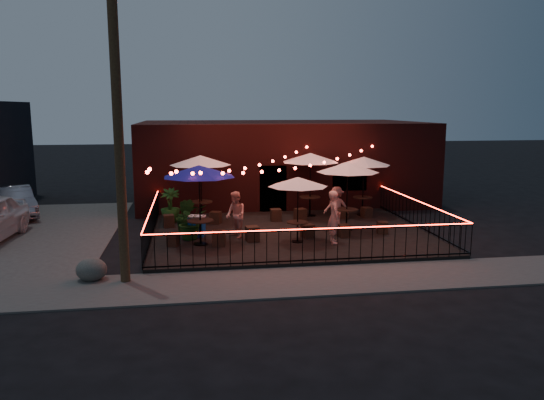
{
  "coord_description": "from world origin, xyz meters",
  "views": [
    {
      "loc": [
        -3.54,
        -16.87,
        4.7
      ],
      "look_at": [
        -0.62,
        2.27,
        1.33
      ],
      "focal_mm": 35.0,
      "sensor_mm": 36.0,
      "label": 1
    }
  ],
  "objects_px": {
    "utility_pole": "(118,135)",
    "cooler": "(197,226)",
    "boulder": "(92,270)",
    "cafe_table_2": "(298,183)",
    "cafe_table_4": "(348,168)",
    "cafe_table_5": "(364,162)",
    "cafe_table_3": "(310,159)",
    "cafe_table_0": "(199,172)",
    "cafe_table_1": "(200,161)"
  },
  "relations": [
    {
      "from": "utility_pole",
      "to": "cooler",
      "type": "xyz_separation_m",
      "value": [
        1.99,
        4.42,
        -3.47
      ]
    },
    {
      "from": "utility_pole",
      "to": "boulder",
      "type": "distance_m",
      "value": 3.79
    },
    {
      "from": "cafe_table_2",
      "to": "cafe_table_4",
      "type": "relative_size",
      "value": 0.79
    },
    {
      "from": "cafe_table_5",
      "to": "utility_pole",
      "type": "bearing_deg",
      "value": -141.33
    },
    {
      "from": "cafe_table_2",
      "to": "cafe_table_3",
      "type": "distance_m",
      "value": 4.53
    },
    {
      "from": "cafe_table_3",
      "to": "boulder",
      "type": "bearing_deg",
      "value": -137.18
    },
    {
      "from": "cafe_table_3",
      "to": "cafe_table_0",
      "type": "bearing_deg",
      "value": -138.65
    },
    {
      "from": "cafe_table_5",
      "to": "cooler",
      "type": "distance_m",
      "value": 7.88
    },
    {
      "from": "cafe_table_5",
      "to": "boulder",
      "type": "relative_size",
      "value": 2.94
    },
    {
      "from": "cafe_table_1",
      "to": "cafe_table_3",
      "type": "bearing_deg",
      "value": 6.27
    },
    {
      "from": "utility_pole",
      "to": "boulder",
      "type": "height_order",
      "value": "utility_pole"
    },
    {
      "from": "cafe_table_4",
      "to": "boulder",
      "type": "relative_size",
      "value": 3.29
    },
    {
      "from": "cafe_table_0",
      "to": "cooler",
      "type": "xyz_separation_m",
      "value": [
        -0.11,
        1.16,
        -2.07
      ]
    },
    {
      "from": "utility_pole",
      "to": "cafe_table_5",
      "type": "xyz_separation_m",
      "value": [
        9.08,
        7.27,
        -1.56
      ]
    },
    {
      "from": "cafe_table_2",
      "to": "cafe_table_5",
      "type": "height_order",
      "value": "cafe_table_5"
    },
    {
      "from": "cafe_table_3",
      "to": "cafe_table_4",
      "type": "xyz_separation_m",
      "value": [
        0.78,
        -2.8,
        -0.11
      ]
    },
    {
      "from": "utility_pole",
      "to": "boulder",
      "type": "xyz_separation_m",
      "value": [
        -0.92,
        0.25,
        -3.66
      ]
    },
    {
      "from": "utility_pole",
      "to": "cafe_table_5",
      "type": "relative_size",
      "value": 3.15
    },
    {
      "from": "cafe_table_3",
      "to": "cafe_table_5",
      "type": "xyz_separation_m",
      "value": [
        2.28,
        -0.13,
        -0.16
      ]
    },
    {
      "from": "cafe_table_0",
      "to": "cafe_table_2",
      "type": "bearing_deg",
      "value": -2.59
    },
    {
      "from": "cafe_table_0",
      "to": "utility_pole",
      "type": "bearing_deg",
      "value": -122.71
    },
    {
      "from": "boulder",
      "to": "cafe_table_1",
      "type": "bearing_deg",
      "value": 64.77
    },
    {
      "from": "cafe_table_1",
      "to": "cafe_table_2",
      "type": "xyz_separation_m",
      "value": [
        3.19,
        -3.79,
        -0.41
      ]
    },
    {
      "from": "cafe_table_1",
      "to": "cooler",
      "type": "xyz_separation_m",
      "value": [
        -0.22,
        -2.48,
        -2.08
      ]
    },
    {
      "from": "utility_pole",
      "to": "cooler",
      "type": "relative_size",
      "value": 10.59
    },
    {
      "from": "utility_pole",
      "to": "cooler",
      "type": "height_order",
      "value": "utility_pole"
    },
    {
      "from": "cafe_table_1",
      "to": "cafe_table_3",
      "type": "relative_size",
      "value": 0.9
    },
    {
      "from": "cafe_table_0",
      "to": "cooler",
      "type": "distance_m",
      "value": 2.38
    },
    {
      "from": "cafe_table_0",
      "to": "cooler",
      "type": "relative_size",
      "value": 4.16
    },
    {
      "from": "cafe_table_3",
      "to": "cafe_table_5",
      "type": "height_order",
      "value": "cafe_table_3"
    },
    {
      "from": "cafe_table_0",
      "to": "cafe_table_5",
      "type": "distance_m",
      "value": 8.06
    },
    {
      "from": "cafe_table_1",
      "to": "cafe_table_5",
      "type": "relative_size",
      "value": 1.06
    },
    {
      "from": "cafe_table_1",
      "to": "cafe_table_5",
      "type": "bearing_deg",
      "value": 3.1
    },
    {
      "from": "cafe_table_2",
      "to": "cafe_table_3",
      "type": "relative_size",
      "value": 0.75
    },
    {
      "from": "cafe_table_2",
      "to": "boulder",
      "type": "relative_size",
      "value": 2.6
    },
    {
      "from": "cafe_table_0",
      "to": "boulder",
      "type": "bearing_deg",
      "value": -135.03
    },
    {
      "from": "utility_pole",
      "to": "cafe_table_3",
      "type": "bearing_deg",
      "value": 47.43
    },
    {
      "from": "utility_pole",
      "to": "boulder",
      "type": "relative_size",
      "value": 9.25
    },
    {
      "from": "cafe_table_5",
      "to": "cafe_table_4",
      "type": "bearing_deg",
      "value": -119.37
    },
    {
      "from": "cafe_table_3",
      "to": "cooler",
      "type": "bearing_deg",
      "value": -148.22
    },
    {
      "from": "cafe_table_2",
      "to": "boulder",
      "type": "bearing_deg",
      "value": -155.62
    },
    {
      "from": "cafe_table_4",
      "to": "cooler",
      "type": "bearing_deg",
      "value": -178.17
    },
    {
      "from": "utility_pole",
      "to": "cafe_table_5",
      "type": "height_order",
      "value": "utility_pole"
    },
    {
      "from": "cafe_table_1",
      "to": "cafe_table_4",
      "type": "xyz_separation_m",
      "value": [
        5.37,
        -2.3,
        -0.12
      ]
    },
    {
      "from": "cafe_table_4",
      "to": "cafe_table_1",
      "type": "bearing_deg",
      "value": 156.83
    },
    {
      "from": "cafe_table_0",
      "to": "cafe_table_1",
      "type": "height_order",
      "value": "cafe_table_1"
    },
    {
      "from": "cafe_table_4",
      "to": "cafe_table_5",
      "type": "relative_size",
      "value": 1.12
    },
    {
      "from": "cafe_table_1",
      "to": "cafe_table_3",
      "type": "distance_m",
      "value": 4.62
    },
    {
      "from": "utility_pole",
      "to": "cafe_table_4",
      "type": "distance_m",
      "value": 8.99
    },
    {
      "from": "cafe_table_2",
      "to": "cafe_table_5",
      "type": "relative_size",
      "value": 0.89
    }
  ]
}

